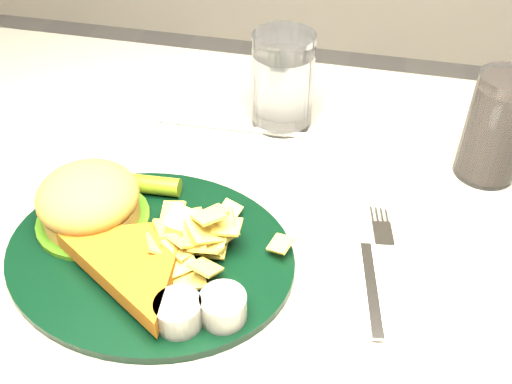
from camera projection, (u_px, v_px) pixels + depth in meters
dinner_plate at (147, 233)px, 0.58m from camera, size 0.33×0.28×0.07m
water_glass at (283, 81)px, 0.75m from camera, size 0.10×0.10×0.13m
cola_glass at (497, 128)px, 0.66m from camera, size 0.10×0.10×0.13m
fork_napkin at (372, 281)px, 0.56m from camera, size 0.15×0.18×0.01m
wrapped_straw at (228, 127)px, 0.78m from camera, size 0.22×0.08×0.01m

